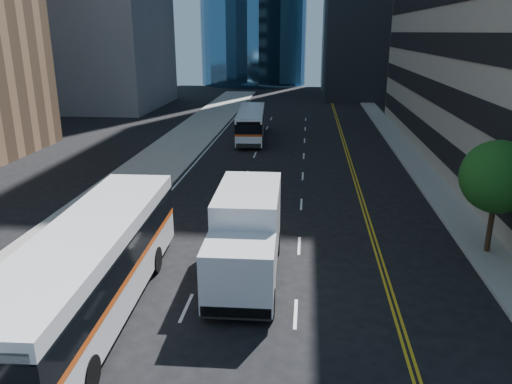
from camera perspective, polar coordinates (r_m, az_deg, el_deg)
ground at (r=16.79m, az=2.56°, el=-17.21°), size 160.00×160.00×0.00m
sidewalk_west at (r=41.43m, az=-9.97°, el=4.22°), size 5.00×90.00×0.15m
sidewalk_east at (r=40.74m, az=17.52°, el=3.43°), size 2.00×90.00×0.15m
street_tree at (r=24.02m, az=25.92°, el=1.55°), size 3.20×3.20×5.10m
bus_front at (r=18.38m, az=-18.34°, el=-8.27°), size 3.39×13.12×3.36m
bus_rear at (r=47.13m, az=-0.57°, el=7.88°), size 3.04×10.73×2.73m
box_truck at (r=20.10m, az=-1.12°, el=-4.94°), size 2.73×7.41×3.52m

